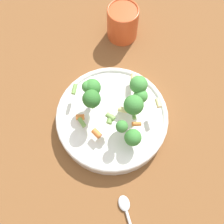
{
  "coord_description": "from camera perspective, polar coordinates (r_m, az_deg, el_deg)",
  "views": [
    {
      "loc": [
        -0.03,
        0.24,
        0.64
      ],
      "look_at": [
        0.0,
        0.0,
        0.06
      ],
      "focal_mm": 42.0,
      "sensor_mm": 36.0,
      "label": 1
    }
  ],
  "objects": [
    {
      "name": "pasta_salad",
      "position": [
        0.59,
        1.54,
        2.26
      ],
      "size": [
        0.22,
        0.19,
        0.1
      ],
      "color": "#8CB766",
      "rests_on": "bowl"
    },
    {
      "name": "spoon",
      "position": [
        0.64,
        3.73,
        -22.44
      ],
      "size": [
        0.09,
        0.17,
        0.01
      ],
      "rotation": [
        0.0,
        0.0,
        11.42
      ],
      "color": "silver",
      "rests_on": "ground_plane"
    },
    {
      "name": "ground_plane",
      "position": [
        0.69,
        -0.0,
        -2.03
      ],
      "size": [
        3.0,
        3.0,
        0.0
      ],
      "primitive_type": "plane",
      "color": "brown"
    },
    {
      "name": "bowl",
      "position": [
        0.66,
        -0.0,
        -1.29
      ],
      "size": [
        0.28,
        0.28,
        0.04
      ],
      "color": "white",
      "rests_on": "ground_plane"
    },
    {
      "name": "cup",
      "position": [
        0.79,
        2.32,
        18.89
      ],
      "size": [
        0.09,
        0.09,
        0.1
      ],
      "color": "#CC4C23",
      "rests_on": "ground_plane"
    }
  ]
}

